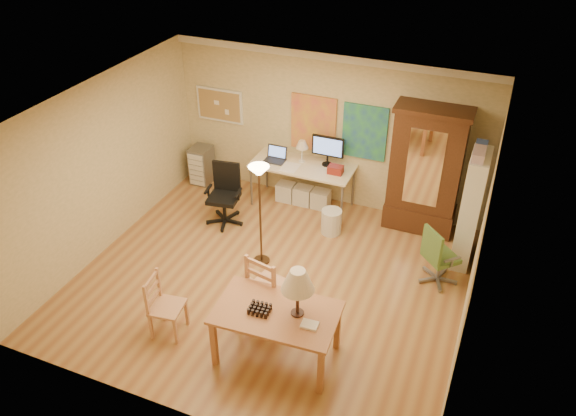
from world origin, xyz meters
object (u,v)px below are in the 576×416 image
at_px(dining_table, 284,303).
at_px(armoire, 424,178).
at_px(computer_desk, 305,180).
at_px(office_chair_black, 225,207).
at_px(office_chair_green, 437,268).
at_px(bookshelf, 470,210).

relative_size(dining_table, armoire, 0.71).
xyz_separation_m(computer_desk, office_chair_black, (-1.06, -1.02, -0.21)).
bearing_deg(office_chair_green, dining_table, -124.73).
xyz_separation_m(office_chair_black, bookshelf, (3.88, 0.47, 0.62)).
xyz_separation_m(computer_desk, office_chair_green, (2.55, -1.25, -0.24)).
bearing_deg(computer_desk, armoire, 2.21).
relative_size(office_chair_black, bookshelf, 0.58).
relative_size(dining_table, office_chair_green, 1.63).
height_order(office_chair_black, bookshelf, bookshelf).
xyz_separation_m(office_chair_green, armoire, (-0.53, 1.33, 0.69)).
bearing_deg(computer_desk, bookshelf, -11.02).
xyz_separation_m(computer_desk, armoire, (2.02, 0.08, 0.44)).
relative_size(computer_desk, office_chair_green, 1.88).
distance_m(dining_table, armoire, 3.65).
relative_size(office_chair_green, bookshelf, 0.52).
relative_size(computer_desk, office_chair_black, 1.69).
xyz_separation_m(dining_table, bookshelf, (1.79, 2.89, 0.02)).
relative_size(dining_table, office_chair_black, 1.46).
xyz_separation_m(dining_table, office_chair_black, (-2.09, 2.42, -0.61)).
height_order(dining_table, armoire, armoire).
distance_m(armoire, bookshelf, 1.02).
height_order(office_chair_green, armoire, armoire).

